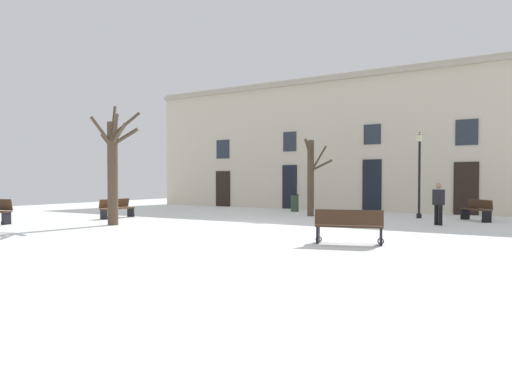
{
  "coord_description": "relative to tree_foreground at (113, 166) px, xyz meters",
  "views": [
    {
      "loc": [
        9.11,
        -13.54,
        1.65
      ],
      "look_at": [
        0.0,
        1.98,
        1.18
      ],
      "focal_mm": 31.25,
      "sensor_mm": 36.0,
      "label": 1
    }
  ],
  "objects": [
    {
      "name": "bench_near_lamp",
      "position": [
        9.16,
        -0.44,
        -1.71
      ],
      "size": [
        1.79,
        0.93,
        0.91
      ],
      "rotation": [
        0.0,
        0.0,
        3.43
      ],
      "color": "#3D2819",
      "rests_on": "ground"
    },
    {
      "name": "litter_bin",
      "position": [
        2.71,
        9.9,
        -1.73
      ],
      "size": [
        0.44,
        0.44,
        0.92
      ],
      "color": "#2D3D2D",
      "rests_on": "ground"
    },
    {
      "name": "tree_foreground",
      "position": [
        0.0,
        0.0,
        0.0
      ],
      "size": [
        2.1,
        1.74,
        4.55
      ],
      "color": "#4C3D2D",
      "rests_on": "ground"
    },
    {
      "name": "bench_by_litter_bin",
      "position": [
        11.49,
        8.62,
        -1.73
      ],
      "size": [
        1.29,
        1.47,
        0.88
      ],
      "rotation": [
        0.0,
        0.0,
        5.38
      ],
      "color": "#3D2819",
      "rests_on": "ground"
    },
    {
      "name": "building_facade",
      "position": [
        3.78,
        12.12,
        1.62
      ],
      "size": [
        23.64,
        0.6,
        7.52
      ],
      "color": "beige",
      "rests_on": "ground"
    },
    {
      "name": "tree_near_facade",
      "position": [
        4.66,
        7.53,
        -0.28
      ],
      "size": [
        0.95,
        1.97,
        3.51
      ],
      "color": "#4C3D2D",
      "rests_on": "ground"
    },
    {
      "name": "ground_plane",
      "position": [
        3.77,
        2.02,
        -2.19
      ],
      "size": [
        37.83,
        37.83,
        0.0
      ],
      "primitive_type": "plane",
      "color": "white"
    },
    {
      "name": "streetlamp",
      "position": [
        9.19,
        8.9,
        0.12
      ],
      "size": [
        0.3,
        0.3,
        3.78
      ],
      "color": "black",
      "rests_on": "ground"
    },
    {
      "name": "person_by_shop_door",
      "position": [
        10.4,
        6.02,
        -1.34
      ],
      "size": [
        0.44,
        0.38,
        1.55
      ],
      "rotation": [
        0.0,
        0.0,
        2.63
      ],
      "color": "black",
      "rests_on": "ground"
    },
    {
      "name": "bench_near_center_tree",
      "position": [
        -2.26,
        2.2,
        -1.75
      ],
      "size": [
        0.51,
        1.75,
        0.85
      ],
      "rotation": [
        0.0,
        0.0,
        1.61
      ],
      "color": "#51331E",
      "rests_on": "ground"
    }
  ]
}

